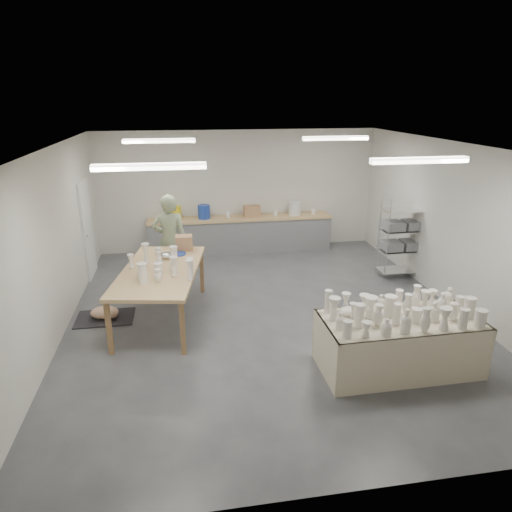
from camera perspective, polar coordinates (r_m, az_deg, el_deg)
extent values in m
plane|color=#424449|center=(8.37, 1.44, -7.38)|extent=(8.00, 8.00, 0.00)
cube|color=white|center=(7.52, 1.64, 13.43)|extent=(7.00, 8.00, 0.02)
cube|color=silver|center=(11.65, -2.23, 8.14)|extent=(7.00, 0.02, 3.00)
cube|color=silver|center=(4.28, 11.99, -13.08)|extent=(7.00, 0.02, 3.00)
cube|color=silver|center=(7.95, -24.08, 1.07)|extent=(0.02, 8.00, 3.00)
cube|color=silver|center=(9.13, 23.69, 3.33)|extent=(0.02, 8.00, 3.00)
cube|color=white|center=(10.50, -20.32, 3.15)|extent=(0.05, 0.90, 2.10)
cube|color=white|center=(5.91, -13.16, 10.83)|extent=(1.40, 0.12, 0.08)
cube|color=white|center=(6.72, 19.77, 11.20)|extent=(1.40, 0.12, 0.08)
cube|color=white|center=(9.38, -12.02, 13.91)|extent=(1.40, 0.12, 0.08)
cube|color=white|center=(9.92, 9.92, 14.31)|extent=(1.40, 0.12, 0.08)
cube|color=tan|center=(11.48, -1.99, 4.74)|extent=(4.60, 0.60, 0.06)
cube|color=slate|center=(11.60, -1.96, 2.59)|extent=(4.60, 0.55, 0.84)
cylinder|color=gold|center=(11.34, -10.07, 5.32)|extent=(0.30, 0.30, 0.34)
cylinder|color=#1D3AA0|center=(11.35, -6.52, 5.50)|extent=(0.30, 0.30, 0.34)
cylinder|color=white|center=(11.69, 4.86, 5.96)|extent=(0.30, 0.30, 0.34)
cube|color=#A77851|center=(11.48, -0.50, 5.63)|extent=(0.40, 0.30, 0.28)
cylinder|color=white|center=(11.38, -12.06, 4.71)|extent=(0.10, 0.10, 0.14)
cylinder|color=white|center=(11.42, -3.49, 5.16)|extent=(0.10, 0.10, 0.14)
cylinder|color=white|center=(11.60, 2.44, 5.40)|extent=(0.10, 0.10, 0.14)
cylinder|color=white|center=(11.85, 7.20, 5.56)|extent=(0.10, 0.10, 0.14)
cylinder|color=silver|center=(9.93, 16.13, 1.80)|extent=(0.02, 0.02, 1.80)
cylinder|color=silver|center=(10.31, 20.36, 1.99)|extent=(0.02, 0.02, 1.80)
cylinder|color=silver|center=(10.31, 15.11, 2.53)|extent=(0.02, 0.02, 1.80)
cylinder|color=silver|center=(10.68, 19.23, 2.69)|extent=(0.02, 0.02, 1.80)
cube|color=silver|center=(10.53, 17.33, -1.64)|extent=(0.88, 0.48, 0.02)
cube|color=silver|center=(10.38, 17.57, 0.68)|extent=(0.88, 0.48, 0.02)
cube|color=silver|center=(10.26, 17.82, 3.06)|extent=(0.88, 0.48, 0.02)
cube|color=silver|center=(10.15, 18.08, 5.50)|extent=(0.88, 0.48, 0.02)
cube|color=slate|center=(10.25, 16.54, 1.26)|extent=(0.38, 0.42, 0.18)
cube|color=slate|center=(10.45, 18.72, 1.36)|extent=(0.38, 0.42, 0.18)
cube|color=slate|center=(10.13, 16.78, 3.67)|extent=(0.38, 0.42, 0.18)
cube|color=slate|center=(10.33, 18.98, 3.74)|extent=(0.38, 0.42, 0.18)
cube|color=olive|center=(7.02, 17.33, -10.77)|extent=(2.01, 0.93, 0.69)
cube|color=beige|center=(6.82, 17.69, -7.64)|extent=(2.26, 1.09, 0.03)
cube|color=beige|center=(6.61, 19.36, -12.51)|extent=(2.25, 0.06, 0.79)
cube|color=beige|center=(7.40, 15.63, -8.53)|extent=(2.25, 0.06, 0.79)
cube|color=tan|center=(8.05, -11.92, -1.83)|extent=(1.68, 2.70, 0.06)
cube|color=olive|center=(7.21, -16.46, -8.95)|extent=(0.08, 0.08, 0.88)
cube|color=olive|center=(7.14, -7.43, -8.54)|extent=(0.08, 0.08, 0.88)
cube|color=olive|center=(9.37, -14.91, -2.11)|extent=(0.08, 0.08, 0.88)
cube|color=olive|center=(9.31, -8.06, -1.74)|extent=(0.08, 0.08, 0.88)
ellipsoid|color=silver|center=(8.56, -11.17, 0.09)|extent=(0.26, 0.26, 0.12)
cylinder|color=#1D3AA0|center=(8.71, -9.63, 0.28)|extent=(0.26, 0.26, 0.03)
cylinder|color=white|center=(8.80, -12.12, 0.63)|extent=(0.11, 0.11, 0.12)
cube|color=#A77851|center=(8.93, -8.97, 1.65)|extent=(0.32, 0.26, 0.28)
cube|color=black|center=(8.68, -18.35, -7.35)|extent=(1.00, 0.70, 0.02)
ellipsoid|color=white|center=(8.63, -18.42, -6.68)|extent=(0.58, 0.50, 0.21)
sphere|color=white|center=(8.50, -17.44, -6.85)|extent=(0.18, 0.18, 0.18)
imported|color=#95A781|center=(9.53, -10.69, 1.92)|extent=(0.73, 0.51, 1.93)
cylinder|color=#A91825|center=(10.00, -10.43, -1.26)|extent=(0.43, 0.43, 0.04)
cylinder|color=silver|center=(10.01, -9.64, -2.14)|extent=(0.02, 0.02, 0.29)
cylinder|color=silver|center=(10.19, -10.50, -1.81)|extent=(0.02, 0.02, 0.29)
cylinder|color=silver|center=(9.98, -11.00, -2.29)|extent=(0.02, 0.02, 0.29)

